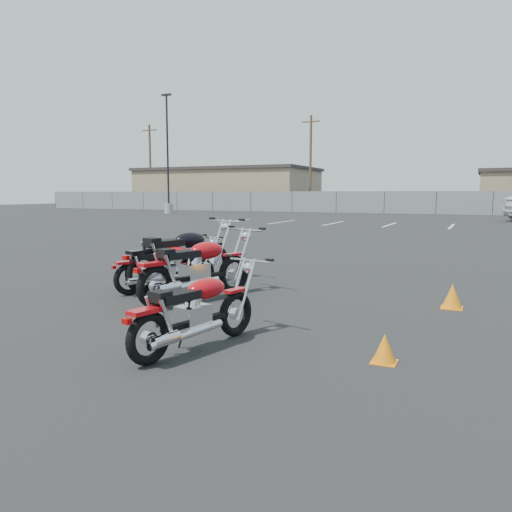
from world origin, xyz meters
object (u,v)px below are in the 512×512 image
at_px(motorcycle_front_red, 166,267).
at_px(motorcycle_second_black, 181,257).
at_px(motorcycle_third_red, 197,268).
at_px(motorcycle_rear_red, 196,311).

distance_m(motorcycle_front_red, motorcycle_second_black, 0.48).
height_order(motorcycle_front_red, motorcycle_third_red, motorcycle_third_red).
distance_m(motorcycle_second_black, motorcycle_rear_red, 3.61).
height_order(motorcycle_front_red, motorcycle_second_black, motorcycle_second_black).
bearing_deg(motorcycle_rear_red, motorcycle_second_black, 125.35).
height_order(motorcycle_second_black, motorcycle_third_red, motorcycle_second_black).
distance_m(motorcycle_front_red, motorcycle_rear_red, 3.23).
height_order(motorcycle_second_black, motorcycle_rear_red, motorcycle_second_black).
xyz_separation_m(motorcycle_front_red, motorcycle_second_black, (-0.00, 0.47, 0.12)).
relative_size(motorcycle_third_red, motorcycle_rear_red, 1.20).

